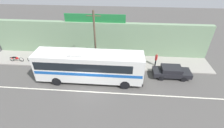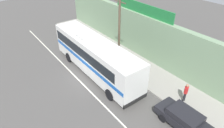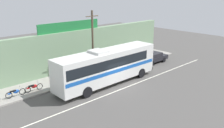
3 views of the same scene
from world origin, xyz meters
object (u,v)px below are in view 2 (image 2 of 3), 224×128
motorcycle_purple (88,37)px  motorcycle_red (73,28)px  utility_pole (119,32)px  intercity_bus (94,55)px  pedestrian_by_curb (186,91)px  motorcycle_green (81,33)px  parked_car (185,120)px

motorcycle_purple → motorcycle_red: size_ratio=0.93×
utility_pole → motorcycle_red: 11.53m
intercity_bus → pedestrian_by_curb: intercity_bus is taller
intercity_bus → motorcycle_green: size_ratio=6.37×
utility_pole → motorcycle_red: utility_pole is taller
motorcycle_purple → pedestrian_by_curb: bearing=1.4°
parked_car → motorcycle_green: (-17.84, 1.72, -0.17)m
motorcycle_red → pedestrian_by_curb: 18.70m
parked_car → motorcycle_red: 20.29m
intercity_bus → motorcycle_red: intercity_bus is taller
intercity_bus → motorcycle_red: (-10.66, 2.99, -1.50)m
motorcycle_purple → motorcycle_green: size_ratio=0.98×
motorcycle_purple → intercity_bus: bearing=-25.6°
motorcycle_purple → motorcycle_green: bearing=-178.7°
parked_car → pedestrian_by_curb: pedestrian_by_curb is taller
parked_car → utility_pole: (-9.17, 1.33, 3.13)m
motorcycle_purple → motorcycle_red: (-4.12, -0.14, 0.00)m
motorcycle_purple → motorcycle_green: same height
motorcycle_red → pedestrian_by_curb: size_ratio=1.13×
parked_car → intercity_bus: bearing=-171.8°
utility_pole → motorcycle_red: bearing=178.5°
intercity_bus → utility_pole: size_ratio=1.65×
intercity_bus → utility_pole: 3.27m
utility_pole → motorcycle_red: (-11.05, 0.29, -3.30)m
parked_car → pedestrian_by_curb: (-1.54, 2.12, 0.43)m
intercity_bus → parked_car: bearing=8.2°
intercity_bus → motorcycle_purple: 7.41m
motorcycle_red → intercity_bus: bearing=-15.7°
motorcycle_red → motorcycle_green: bearing=2.4°
parked_car → motorcycle_red: parked_car is taller
motorcycle_purple → pedestrian_by_curb: 14.58m
pedestrian_by_curb → motorcycle_green: bearing=-178.6°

